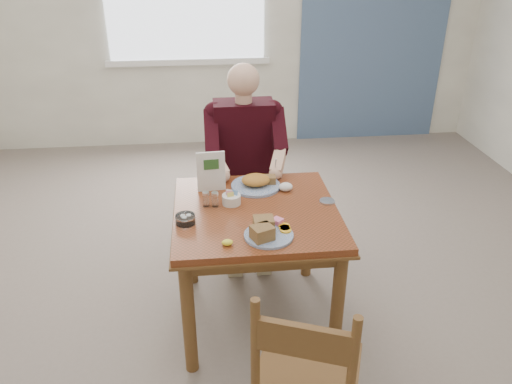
{
  "coord_description": "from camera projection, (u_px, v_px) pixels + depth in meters",
  "views": [
    {
      "loc": [
        -0.26,
        -2.4,
        2.09
      ],
      "look_at": [
        -0.0,
        0.0,
        0.86
      ],
      "focal_mm": 35.0,
      "sensor_mm": 36.0,
      "label": 1
    }
  ],
  "objects": [
    {
      "name": "chair_far",
      "position": [
        244.0,
        189.0,
        3.59
      ],
      "size": [
        0.42,
        0.42,
        0.95
      ],
      "color": "brown",
      "rests_on": "ground"
    },
    {
      "name": "creamer",
      "position": [
        185.0,
        219.0,
        2.61
      ],
      "size": [
        0.13,
        0.13,
        0.05
      ],
      "color": "white",
      "rests_on": "table"
    },
    {
      "name": "metal_dish",
      "position": [
        327.0,
        201.0,
        2.83
      ],
      "size": [
        0.1,
        0.1,
        0.01
      ],
      "primitive_type": "cylinder",
      "rotation": [
        0.0,
        0.0,
        -0.15
      ],
      "color": "silver",
      "rests_on": "table"
    },
    {
      "name": "lemon_wedge",
      "position": [
        227.0,
        242.0,
        2.43
      ],
      "size": [
        0.06,
        0.04,
        0.03
      ],
      "primitive_type": "ellipsoid",
      "rotation": [
        0.0,
        0.0,
        -0.01
      ],
      "color": "#F9F334",
      "rests_on": "table"
    },
    {
      "name": "caddy",
      "position": [
        231.0,
        199.0,
        2.8
      ],
      "size": [
        0.13,
        0.13,
        0.08
      ],
      "color": "white",
      "rests_on": "table"
    },
    {
      "name": "accent_panel",
      "position": [
        377.0,
        11.0,
        5.25
      ],
      "size": [
        1.6,
        0.02,
        2.8
      ],
      "primitive_type": "cube",
      "color": "#486186",
      "rests_on": "ground"
    },
    {
      "name": "napkin",
      "position": [
        286.0,
        187.0,
        2.95
      ],
      "size": [
        0.09,
        0.07,
        0.05
      ],
      "primitive_type": "ellipsoid",
      "rotation": [
        0.0,
        0.0,
        -0.09
      ],
      "color": "white",
      "rests_on": "table"
    },
    {
      "name": "chair_near",
      "position": [
        306.0,
        378.0,
        2.05
      ],
      "size": [
        0.54,
        0.54,
        0.95
      ],
      "color": "brown",
      "rests_on": "ground"
    },
    {
      "name": "floor",
      "position": [
        256.0,
        315.0,
        3.1
      ],
      "size": [
        6.0,
        6.0,
        0.0
      ],
      "primitive_type": "plane",
      "color": "#73665D",
      "rests_on": "ground"
    },
    {
      "name": "shakers",
      "position": [
        211.0,
        199.0,
        2.77
      ],
      "size": [
        0.09,
        0.05,
        0.09
      ],
      "color": "white",
      "rests_on": "table"
    },
    {
      "name": "far_plate",
      "position": [
        257.0,
        182.0,
        2.99
      ],
      "size": [
        0.31,
        0.31,
        0.08
      ],
      "color": "white",
      "rests_on": "table"
    },
    {
      "name": "diner",
      "position": [
        245.0,
        151.0,
        3.36
      ],
      "size": [
        0.53,
        0.56,
        1.39
      ],
      "color": "tan",
      "rests_on": "chair_far"
    },
    {
      "name": "table",
      "position": [
        256.0,
        227.0,
        2.81
      ],
      "size": [
        0.92,
        0.92,
        0.75
      ],
      "color": "brown",
      "rests_on": "ground"
    },
    {
      "name": "near_plate",
      "position": [
        266.0,
        231.0,
        2.49
      ],
      "size": [
        0.31,
        0.31,
        0.08
      ],
      "color": "white",
      "rests_on": "table"
    },
    {
      "name": "menu",
      "position": [
        211.0,
        171.0,
        2.91
      ],
      "size": [
        0.17,
        0.03,
        0.25
      ],
      "color": "white",
      "rests_on": "table"
    },
    {
      "name": "wall_back",
      "position": [
        225.0,
        13.0,
        5.12
      ],
      "size": [
        5.5,
        0.0,
        5.5
      ],
      "primitive_type": "plane",
      "rotation": [
        1.57,
        0.0,
        0.0
      ],
      "color": "white",
      "rests_on": "ground"
    }
  ]
}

